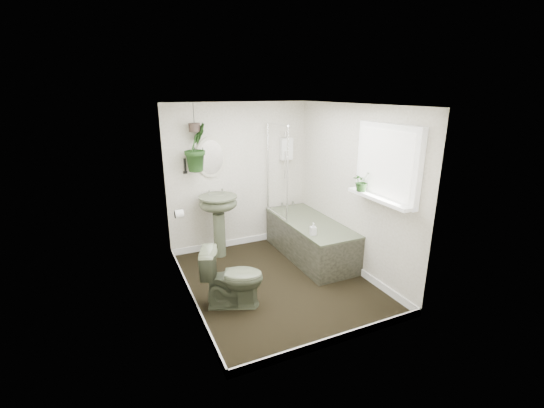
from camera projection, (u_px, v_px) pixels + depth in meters
name	position (u px, v px, depth m)	size (l,w,h in m)	color
floor	(277.00, 282.00, 4.89)	(2.30, 2.80, 0.02)	black
ceiling	(277.00, 104.00, 4.20)	(2.30, 2.80, 0.02)	white
wall_back	(239.00, 177.00, 5.77)	(2.30, 0.02, 2.30)	white
wall_front	(343.00, 240.00, 3.33)	(2.30, 0.02, 2.30)	white
wall_left	(184.00, 212.00, 4.09)	(0.02, 2.80, 2.30)	white
wall_right	(353.00, 190.00, 5.01)	(0.02, 2.80, 2.30)	white
skirting	(277.00, 278.00, 4.88)	(2.30, 2.80, 0.10)	white
bathtub	(310.00, 239.00, 5.56)	(0.72, 1.72, 0.58)	#4B533D
bath_screen	(277.00, 171.00, 5.56)	(0.04, 0.72, 1.40)	silver
shower_box	(286.00, 149.00, 5.91)	(0.20, 0.10, 0.35)	white
oval_mirror	(211.00, 157.00, 5.46)	(0.46, 0.03, 0.62)	beige
wall_sconce	(185.00, 166.00, 5.32)	(0.04, 0.04, 0.22)	black
toilet_roll_holder	(179.00, 214.00, 4.79)	(0.11, 0.11, 0.11)	white
window_recess	(387.00, 163.00, 4.23)	(0.08, 1.00, 0.90)	white
window_sill	(379.00, 198.00, 4.32)	(0.18, 1.00, 0.04)	white
window_blinds	(384.00, 163.00, 4.21)	(0.01, 0.86, 0.76)	white
toilet	(233.00, 277.00, 4.26)	(0.41, 0.71, 0.73)	#4B533D
pedestal_sink	(219.00, 226.00, 5.52)	(0.57, 0.49, 0.97)	#4B533D
sill_plant	(362.00, 181.00, 4.52)	(0.23, 0.20, 0.25)	black
hanging_plant	(196.00, 147.00, 5.20)	(0.38, 0.30, 0.68)	black
soap_bottle	(313.00, 229.00, 4.92)	(0.08, 0.08, 0.17)	black
hanging_pot	(194.00, 127.00, 5.12)	(0.16, 0.16, 0.12)	#332722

